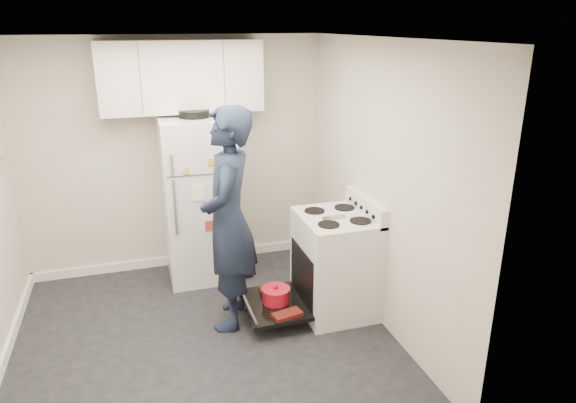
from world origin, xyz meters
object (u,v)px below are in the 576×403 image
object	(u,v)px
electric_range	(334,264)
open_oven_door	(275,301)
refrigerator	(199,199)
person	(229,220)

from	to	relation	value
electric_range	open_oven_door	bearing A→B (deg)	179.73
open_oven_door	refrigerator	distance (m)	1.39
person	open_oven_door	bearing A→B (deg)	95.53
refrigerator	person	xyz separation A→B (m)	(0.12, -1.01, 0.12)
electric_range	person	distance (m)	1.10
open_oven_door	refrigerator	xyz separation A→B (m)	(-0.50, 1.10, 0.69)
open_oven_door	refrigerator	bearing A→B (deg)	114.67
open_oven_door	electric_range	bearing A→B (deg)	-0.27
electric_range	refrigerator	xyz separation A→B (m)	(-1.08, 1.10, 0.40)
electric_range	person	world-z (taller)	person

